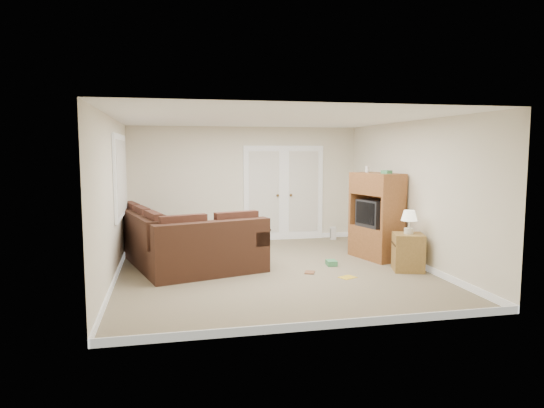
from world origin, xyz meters
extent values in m
plane|color=gray|center=(0.00, 0.00, 0.00)|extent=(5.50, 5.50, 0.00)
cube|color=white|center=(0.00, 0.00, 2.50)|extent=(5.00, 5.50, 0.02)
cube|color=#EEE6CE|center=(-2.50, 0.00, 1.25)|extent=(0.02, 5.50, 2.50)
cube|color=#EEE6CE|center=(2.50, 0.00, 1.25)|extent=(0.02, 5.50, 2.50)
cube|color=#EEE6CE|center=(0.00, 2.75, 1.25)|extent=(5.00, 0.02, 2.50)
cube|color=#EEE6CE|center=(0.00, -2.75, 1.25)|extent=(5.00, 0.02, 2.50)
cube|color=silver|center=(0.40, 2.72, 1.02)|extent=(0.90, 0.04, 2.13)
cube|color=silver|center=(1.30, 2.72, 1.02)|extent=(0.90, 0.04, 2.13)
cube|color=white|center=(0.40, 2.69, 1.07)|extent=(0.68, 0.02, 1.80)
cube|color=white|center=(1.30, 2.69, 1.07)|extent=(0.68, 0.02, 1.80)
cube|color=silver|center=(-2.47, 1.00, 1.55)|extent=(0.04, 1.92, 1.42)
cube|color=white|center=(-2.44, 1.00, 1.55)|extent=(0.02, 1.74, 1.24)
cube|color=#3C2217|center=(-1.88, 1.12, 0.22)|extent=(1.56, 2.58, 0.44)
cube|color=#3C2217|center=(-2.21, 1.03, 0.67)|extent=(0.90, 2.40, 0.45)
cube|color=#3C2217|center=(-2.17, 2.17, 0.56)|extent=(0.98, 0.50, 0.23)
cube|color=#4A281D|center=(-1.80, 1.15, 0.50)|extent=(1.23, 2.40, 0.13)
cube|color=#3C2217|center=(-1.10, 0.09, 0.22)|extent=(2.08, 1.42, 0.44)
cube|color=#3C2217|center=(-1.00, -0.25, 0.67)|extent=(1.89, 0.75, 0.45)
cube|color=#3C2217|center=(-0.31, 0.31, 0.56)|extent=(0.50, 0.98, 0.23)
cube|color=#4A281D|center=(-1.12, 0.17, 0.50)|extent=(1.89, 1.09, 0.13)
cube|color=black|center=(-0.31, 0.31, 0.69)|extent=(0.55, 0.90, 0.03)
cube|color=red|center=(-0.37, 0.53, 0.71)|extent=(0.36, 0.21, 0.02)
cube|color=black|center=(-0.58, 0.62, 0.45)|extent=(0.72, 1.22, 0.05)
cube|color=black|center=(-0.58, 0.62, 0.16)|extent=(0.63, 1.13, 0.03)
cylinder|color=white|center=(-0.69, 0.58, 0.56)|extent=(0.09, 0.09, 0.17)
cylinder|color=red|center=(-0.69, 0.58, 0.71)|extent=(0.01, 0.01, 0.15)
cube|color=teal|center=(-0.60, 0.31, 0.52)|extent=(0.25, 0.16, 0.09)
cube|color=white|center=(-0.60, 0.52, 0.47)|extent=(0.46, 0.67, 0.00)
cube|color=#93572D|center=(2.07, 0.50, 0.30)|extent=(0.78, 1.10, 0.59)
cube|color=#93572D|center=(2.07, 0.50, 1.38)|extent=(0.78, 1.10, 0.39)
cube|color=black|center=(2.05, 0.49, 0.84)|extent=(0.61, 0.70, 0.49)
cube|color=black|center=(1.82, 0.43, 0.86)|extent=(0.14, 0.50, 0.39)
cube|color=#408D58|center=(2.13, 0.26, 1.61)|extent=(0.16, 0.20, 0.06)
cylinder|color=white|center=(1.99, 0.78, 1.64)|extent=(0.07, 0.07, 0.12)
cube|color=olive|center=(2.20, -0.49, 0.31)|extent=(0.60, 0.60, 0.62)
cylinder|color=beige|center=(2.20, -0.49, 0.67)|extent=(0.15, 0.15, 0.10)
cylinder|color=beige|center=(2.20, -0.49, 0.78)|extent=(0.03, 0.03, 0.13)
cone|color=#ECE7CB|center=(2.20, -0.49, 0.93)|extent=(0.27, 0.27, 0.17)
cube|color=white|center=(1.93, 2.45, 0.14)|extent=(0.12, 0.10, 0.29)
cube|color=gold|center=(1.06, -0.70, 0.00)|extent=(0.31, 0.29, 0.01)
cube|color=#408D58|center=(1.08, 0.12, 0.04)|extent=(0.18, 0.23, 0.09)
imported|color=brown|center=(0.49, -0.27, 0.01)|extent=(0.23, 0.26, 0.02)
camera|label=1|loc=(-1.68, -7.72, 1.99)|focal=32.00mm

